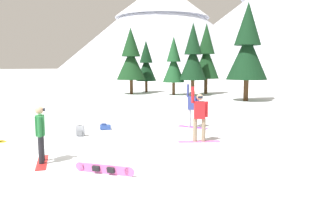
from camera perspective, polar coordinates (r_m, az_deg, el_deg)
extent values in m
plane|color=white|center=(11.31, -19.46, -6.83)|extent=(800.00, 800.00, 0.00)
cube|color=red|center=(10.31, -21.28, -8.26)|extent=(1.32, 1.32, 0.02)
cylinder|color=black|center=(10.37, -21.34, -5.81)|extent=(0.15, 0.15, 0.81)
cylinder|color=black|center=(10.06, -21.45, -6.23)|extent=(0.15, 0.15, 0.81)
cube|color=#237238|center=(10.07, -21.59, -2.19)|extent=(0.45, 0.45, 0.58)
cylinder|color=#237238|center=(10.33, -21.50, -1.96)|extent=(0.11, 0.11, 0.58)
cylinder|color=#237238|center=(9.82, -21.69, -2.46)|extent=(0.11, 0.11, 0.58)
sphere|color=tan|center=(10.01, -21.72, 0.34)|extent=(0.24, 0.24, 0.24)
cube|color=black|center=(10.00, -20.92, 0.43)|extent=(0.15, 0.15, 0.08)
cube|color=pink|center=(12.28, 5.50, -5.20)|extent=(1.49, 1.03, 0.02)
cylinder|color=gray|center=(12.21, 6.27, -3.16)|extent=(0.15, 0.15, 0.86)
cylinder|color=gray|center=(12.16, 4.78, -3.18)|extent=(0.15, 0.15, 0.86)
cube|color=red|center=(12.06, 5.57, 0.34)|extent=(0.47, 0.41, 0.64)
cylinder|color=red|center=(12.10, 6.80, 0.49)|extent=(0.11, 0.11, 0.58)
cylinder|color=red|center=(11.97, 4.38, 3.04)|extent=(0.11, 0.11, 0.60)
sphere|color=tan|center=(12.01, 5.61, 2.61)|extent=(0.24, 0.24, 0.24)
cube|color=black|center=(11.87, 5.70, 2.60)|extent=(0.17, 0.12, 0.08)
cube|color=#993FD8|center=(15.14, 4.35, -2.68)|extent=(1.47, 0.39, 0.02)
cylinder|color=#B7B7BC|center=(14.99, 4.90, -1.16)|extent=(0.15, 0.15, 0.82)
cylinder|color=#B7B7BC|center=(15.14, 3.83, -1.06)|extent=(0.15, 0.15, 0.82)
cube|color=navy|center=(14.97, 4.39, 1.60)|extent=(0.42, 0.27, 0.61)
cylinder|color=navy|center=(14.85, 5.28, 1.60)|extent=(0.11, 0.11, 0.58)
cylinder|color=navy|center=(15.04, 3.53, 3.76)|extent=(0.11, 0.11, 0.60)
sphere|color=tan|center=(14.93, 4.41, 3.38)|extent=(0.24, 0.24, 0.24)
cube|color=black|center=(14.80, 4.16, 3.38)|extent=(0.17, 0.05, 0.08)
cube|color=pink|center=(8.78, -11.17, -9.84)|extent=(1.43, 0.33, 0.27)
cylinder|color=pink|center=(9.13, -15.19, -9.26)|extent=(0.28, 0.13, 0.27)
cylinder|color=pink|center=(8.46, -6.81, -10.42)|extent=(0.28, 0.13, 0.27)
cube|color=black|center=(8.84, -12.56, -9.69)|extent=(0.21, 0.13, 0.15)
cube|color=black|center=(8.64, -10.04, -10.04)|extent=(0.21, 0.13, 0.15)
cylinder|color=yellow|center=(13.68, -27.16, -4.69)|extent=(0.31, 0.31, 0.02)
cube|color=#2D4C9E|center=(14.84, -10.99, -2.62)|extent=(0.54, 0.55, 0.23)
cube|color=navy|center=(14.81, -11.22, -2.13)|extent=(0.30, 0.30, 0.07)
cylinder|color=black|center=(14.88, -10.07, -2.63)|extent=(0.10, 0.10, 0.02)
cube|color=gray|center=(13.67, -15.20, -3.20)|extent=(0.38, 0.34, 0.44)
cube|color=slate|center=(13.56, -15.30, -3.58)|extent=(0.22, 0.17, 0.20)
cylinder|color=black|center=(13.62, -15.24, -2.21)|extent=(0.12, 0.08, 0.02)
cylinder|color=#472D19|center=(34.04, -6.46, 4.43)|extent=(0.34, 0.34, 1.50)
cone|color=#143819|center=(33.98, -6.52, 8.39)|extent=(2.98, 2.98, 3.20)
cone|color=#143819|center=(34.08, -6.58, 12.16)|extent=(1.94, 1.94, 2.93)
cylinder|color=#472D19|center=(32.74, 1.00, 4.15)|extent=(0.29, 0.29, 1.29)
cone|color=#194723|center=(32.67, 1.00, 7.68)|extent=(2.19, 2.19, 2.74)
cone|color=#194723|center=(32.72, 1.01, 11.04)|extent=(1.42, 1.42, 2.51)
cylinder|color=#472D19|center=(36.42, -3.84, 4.50)|extent=(0.29, 0.29, 1.26)
cone|color=black|center=(36.35, -3.86, 7.61)|extent=(2.25, 2.25, 2.69)
cone|color=black|center=(36.39, -3.89, 10.57)|extent=(1.46, 1.46, 2.47)
cylinder|color=#472D19|center=(34.36, 6.66, 4.54)|extent=(0.36, 0.36, 1.60)
cone|color=#143819|center=(34.31, 6.73, 8.73)|extent=(2.71, 2.71, 3.41)
cone|color=#143819|center=(34.43, 6.79, 12.71)|extent=(1.76, 1.76, 3.13)
cylinder|color=#472D19|center=(31.87, 4.36, 4.27)|extent=(0.35, 0.35, 1.55)
cone|color=black|center=(31.81, 4.40, 8.63)|extent=(2.62, 2.62, 3.30)
cone|color=black|center=(31.92, 4.45, 12.79)|extent=(1.70, 1.70, 3.03)
cylinder|color=#472D19|center=(27.71, 13.55, 3.75)|extent=(0.40, 0.40, 1.77)
cone|color=black|center=(27.66, 13.74, 9.47)|extent=(3.36, 3.36, 3.76)
cone|color=black|center=(27.87, 13.92, 14.89)|extent=(2.18, 2.18, 3.45)
cone|color=#B2B7C6|center=(219.18, -1.04, 14.64)|extent=(136.50, 136.50, 56.97)
cone|color=white|center=(221.84, -1.05, 19.03)|extent=(61.42, 61.42, 22.79)
cone|color=#B2B7C6|center=(266.27, 24.54, 16.16)|extent=(235.45, 235.45, 88.38)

